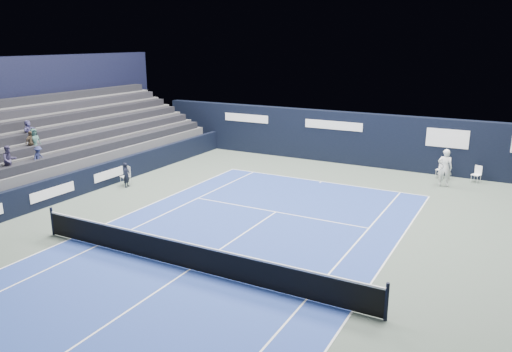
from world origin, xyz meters
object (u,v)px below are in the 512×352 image
at_px(folding_chair_back_a, 442,167).
at_px(tennis_player, 445,168).
at_px(line_judge_chair, 127,174).
at_px(tennis_net, 189,255).
at_px(folding_chair_back_b, 477,173).

xyz_separation_m(folding_chair_back_a, tennis_player, (0.33, -1.59, 0.38)).
distance_m(line_judge_chair, tennis_player, 16.26).
bearing_deg(folding_chair_back_a, tennis_player, -63.35).
bearing_deg(tennis_player, folding_chair_back_a, 101.73).
height_order(line_judge_chair, tennis_net, tennis_net).
bearing_deg(folding_chair_back_b, tennis_net, -90.92).
xyz_separation_m(folding_chair_back_b, tennis_player, (-1.43, -1.58, 0.47)).
distance_m(folding_chair_back_b, tennis_net, 17.22).
bearing_deg(tennis_player, folding_chair_back_b, 48.03).
xyz_separation_m(folding_chair_back_b, line_judge_chair, (-15.84, -9.11, 0.06)).
distance_m(folding_chair_back_a, tennis_net, 16.57).
distance_m(tennis_net, tennis_player, 15.21).
xyz_separation_m(folding_chair_back_a, folding_chair_back_b, (1.76, -0.00, -0.08)).
xyz_separation_m(folding_chair_back_a, tennis_net, (-5.46, -15.65, -0.08)).
bearing_deg(folding_chair_back_a, folding_chair_back_b, 14.79).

